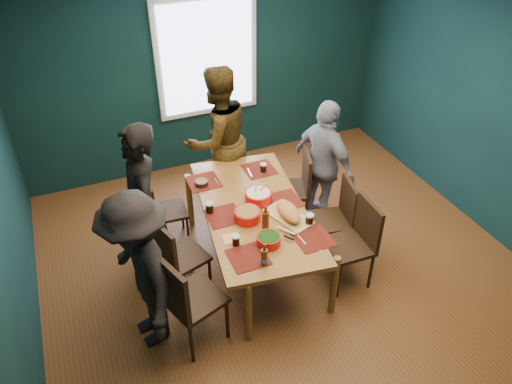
{
  "coord_description": "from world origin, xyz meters",
  "views": [
    {
      "loc": [
        -1.81,
        -3.49,
        3.84
      ],
      "look_at": [
        -0.23,
        0.29,
        0.92
      ],
      "focal_mm": 35.0,
      "sensor_mm": 36.0,
      "label": 1
    }
  ],
  "objects_px": {
    "person_far_left": "(143,208)",
    "chair_left_far": "(161,206)",
    "dining_table": "(254,214)",
    "chair_right_mid": "(338,213)",
    "person_near_left": "(140,273)",
    "chair_right_far": "(297,183)",
    "cutting_board": "(288,213)",
    "chair_left_near": "(184,296)",
    "chair_left_mid": "(174,254)",
    "chair_right_near": "(357,237)",
    "bowl_herbs": "(269,240)",
    "person_back": "(218,140)",
    "bowl_salad": "(247,215)",
    "person_right": "(324,164)",
    "bowl_dumpling": "(258,196)"
  },
  "relations": [
    {
      "from": "bowl_salad",
      "to": "bowl_herbs",
      "type": "height_order",
      "value": "bowl_salad"
    },
    {
      "from": "bowl_herbs",
      "to": "cutting_board",
      "type": "distance_m",
      "value": 0.44
    },
    {
      "from": "person_back",
      "to": "cutting_board",
      "type": "height_order",
      "value": "person_back"
    },
    {
      "from": "person_far_left",
      "to": "person_near_left",
      "type": "bearing_deg",
      "value": -12.13
    },
    {
      "from": "dining_table",
      "to": "chair_right_mid",
      "type": "height_order",
      "value": "chair_right_mid"
    },
    {
      "from": "chair_right_far",
      "to": "cutting_board",
      "type": "bearing_deg",
      "value": -103.9
    },
    {
      "from": "person_far_left",
      "to": "chair_left_far",
      "type": "bearing_deg",
      "value": 155.58
    },
    {
      "from": "cutting_board",
      "to": "person_near_left",
      "type": "bearing_deg",
      "value": 170.37
    },
    {
      "from": "chair_left_mid",
      "to": "chair_left_near",
      "type": "xyz_separation_m",
      "value": [
        -0.07,
        -0.62,
        0.05
      ]
    },
    {
      "from": "chair_left_mid",
      "to": "chair_right_far",
      "type": "distance_m",
      "value": 1.76
    },
    {
      "from": "chair_left_near",
      "to": "chair_left_mid",
      "type": "bearing_deg",
      "value": 63.82
    },
    {
      "from": "cutting_board",
      "to": "person_far_left",
      "type": "bearing_deg",
      "value": 139.55
    },
    {
      "from": "bowl_salad",
      "to": "cutting_board",
      "type": "bearing_deg",
      "value": -18.42
    },
    {
      "from": "bowl_herbs",
      "to": "bowl_dumpling",
      "type": "bearing_deg",
      "value": 75.15
    },
    {
      "from": "bowl_salad",
      "to": "dining_table",
      "type": "bearing_deg",
      "value": 47.05
    },
    {
      "from": "dining_table",
      "to": "bowl_dumpling",
      "type": "distance_m",
      "value": 0.18
    },
    {
      "from": "dining_table",
      "to": "person_far_left",
      "type": "xyz_separation_m",
      "value": [
        -1.07,
        0.26,
        0.21
      ]
    },
    {
      "from": "chair_right_mid",
      "to": "bowl_herbs",
      "type": "relative_size",
      "value": 4.02
    },
    {
      "from": "bowl_salad",
      "to": "cutting_board",
      "type": "xyz_separation_m",
      "value": [
        0.39,
        -0.13,
        0.0
      ]
    },
    {
      "from": "person_far_left",
      "to": "chair_right_far",
      "type": "bearing_deg",
      "value": 100.65
    },
    {
      "from": "chair_right_mid",
      "to": "person_far_left",
      "type": "bearing_deg",
      "value": 179.36
    },
    {
      "from": "chair_right_near",
      "to": "person_back",
      "type": "relative_size",
      "value": 0.53
    },
    {
      "from": "bowl_herbs",
      "to": "chair_left_near",
      "type": "bearing_deg",
      "value": -168.32
    },
    {
      "from": "bowl_salad",
      "to": "chair_left_mid",
      "type": "bearing_deg",
      "value": 178.07
    },
    {
      "from": "chair_right_mid",
      "to": "cutting_board",
      "type": "distance_m",
      "value": 0.74
    },
    {
      "from": "chair_right_mid",
      "to": "cutting_board",
      "type": "xyz_separation_m",
      "value": [
        -0.67,
        -0.11,
        0.29
      ]
    },
    {
      "from": "chair_right_far",
      "to": "person_back",
      "type": "distance_m",
      "value": 1.08
    },
    {
      "from": "chair_right_near",
      "to": "person_near_left",
      "type": "relative_size",
      "value": 0.6
    },
    {
      "from": "chair_left_near",
      "to": "person_near_left",
      "type": "xyz_separation_m",
      "value": [
        -0.31,
        0.22,
        0.2
      ]
    },
    {
      "from": "person_near_left",
      "to": "cutting_board",
      "type": "height_order",
      "value": "person_near_left"
    },
    {
      "from": "person_back",
      "to": "person_right",
      "type": "bearing_deg",
      "value": 126.37
    },
    {
      "from": "chair_left_far",
      "to": "bowl_herbs",
      "type": "bearing_deg",
      "value": -56.59
    },
    {
      "from": "bowl_dumpling",
      "to": "cutting_board",
      "type": "bearing_deg",
      "value": -65.16
    },
    {
      "from": "person_back",
      "to": "chair_left_near",
      "type": "bearing_deg",
      "value": 47.31
    },
    {
      "from": "bowl_salad",
      "to": "chair_right_near",
      "type": "bearing_deg",
      "value": -24.45
    },
    {
      "from": "chair_right_mid",
      "to": "person_right",
      "type": "relative_size",
      "value": 0.59
    },
    {
      "from": "chair_left_near",
      "to": "person_far_left",
      "type": "relative_size",
      "value": 0.58
    },
    {
      "from": "chair_right_far",
      "to": "chair_right_mid",
      "type": "height_order",
      "value": "chair_right_far"
    },
    {
      "from": "chair_left_mid",
      "to": "person_far_left",
      "type": "xyz_separation_m",
      "value": [
        -0.18,
        0.37,
        0.35
      ]
    },
    {
      "from": "chair_left_near",
      "to": "chair_right_far",
      "type": "height_order",
      "value": "chair_left_near"
    },
    {
      "from": "person_far_left",
      "to": "bowl_dumpling",
      "type": "relative_size",
      "value": 6.39
    },
    {
      "from": "chair_left_far",
      "to": "person_back",
      "type": "relative_size",
      "value": 0.47
    },
    {
      "from": "dining_table",
      "to": "bowl_dumpling",
      "type": "bearing_deg",
      "value": 55.77
    },
    {
      "from": "chair_right_near",
      "to": "person_right",
      "type": "height_order",
      "value": "person_right"
    },
    {
      "from": "person_right",
      "to": "bowl_herbs",
      "type": "xyz_separation_m",
      "value": [
        -1.14,
        -1.0,
        0.04
      ]
    },
    {
      "from": "dining_table",
      "to": "person_near_left",
      "type": "xyz_separation_m",
      "value": [
        -1.27,
        -0.51,
        0.11
      ]
    },
    {
      "from": "person_right",
      "to": "person_near_left",
      "type": "bearing_deg",
      "value": 98.18
    },
    {
      "from": "chair_left_far",
      "to": "chair_left_mid",
      "type": "height_order",
      "value": "chair_left_mid"
    },
    {
      "from": "person_back",
      "to": "bowl_herbs",
      "type": "height_order",
      "value": "person_back"
    },
    {
      "from": "dining_table",
      "to": "cutting_board",
      "type": "bearing_deg",
      "value": -39.18
    }
  ]
}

